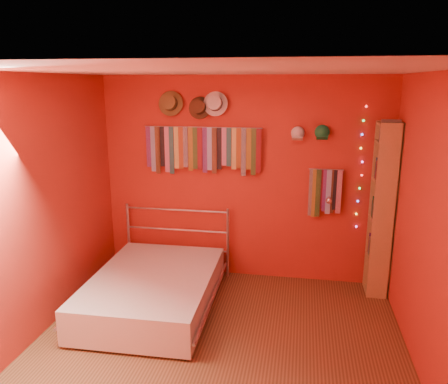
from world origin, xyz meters
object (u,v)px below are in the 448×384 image
Objects in this scene: tie_rack at (202,148)px; bookshelf at (386,210)px; reading_lamp at (329,200)px; bed at (154,290)px.

tie_rack is 2.25m from bookshelf.
reading_lamp is 0.64m from bookshelf.
reading_lamp is at bearing 22.37° from bed.
reading_lamp is at bearing -178.56° from bookshelf.
tie_rack is 0.72× the size of bookshelf.
tie_rack is at bearing 173.62° from reading_lamp.
bookshelf is 2.74m from bed.
bookshelf reaches higher than tie_rack.
bed is at bearing -108.74° from tie_rack.
reading_lamp is 2.21m from bed.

